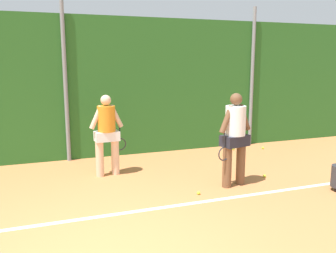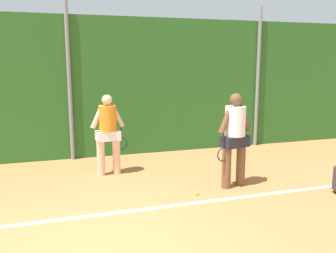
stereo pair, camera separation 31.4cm
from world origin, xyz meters
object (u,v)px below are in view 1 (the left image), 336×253
(player_foreground_near, at_px, (235,135))
(tennis_ball_2, at_px, (263,148))
(player_midcourt, at_px, (107,131))
(tennis_ball_5, at_px, (233,149))
(tennis_ball_3, at_px, (101,162))
(tennis_ball_1, at_px, (264,176))
(tennis_ball_0, at_px, (199,193))

(player_foreground_near, height_order, tennis_ball_2, player_foreground_near)
(player_midcourt, bearing_deg, tennis_ball_5, 12.10)
(player_midcourt, distance_m, tennis_ball_3, 1.36)
(tennis_ball_1, relative_size, tennis_ball_5, 1.00)
(tennis_ball_1, bearing_deg, player_midcourt, 157.55)
(player_foreground_near, distance_m, tennis_ball_1, 1.37)
(tennis_ball_0, relative_size, tennis_ball_3, 1.00)
(player_midcourt, height_order, tennis_ball_0, player_midcourt)
(player_foreground_near, distance_m, tennis_ball_3, 3.50)
(tennis_ball_2, bearing_deg, player_midcourt, -169.23)
(player_foreground_near, height_order, player_midcourt, player_foreground_near)
(tennis_ball_2, distance_m, tennis_ball_3, 4.60)
(tennis_ball_1, relative_size, tennis_ball_3, 1.00)
(tennis_ball_0, bearing_deg, player_midcourt, 128.28)
(tennis_ball_1, height_order, tennis_ball_2, same)
(tennis_ball_0, bearing_deg, tennis_ball_3, 116.89)
(tennis_ball_5, bearing_deg, tennis_ball_3, -178.59)
(player_midcourt, height_order, tennis_ball_2, player_midcourt)
(tennis_ball_0, relative_size, tennis_ball_5, 1.00)
(tennis_ball_2, bearing_deg, tennis_ball_1, -123.69)
(player_foreground_near, bearing_deg, tennis_ball_5, -132.56)
(player_foreground_near, relative_size, tennis_ball_2, 28.30)
(player_midcourt, distance_m, tennis_ball_1, 3.54)
(tennis_ball_2, xyz_separation_m, tennis_ball_3, (-4.60, 0.09, 0.00))
(tennis_ball_1, height_order, tennis_ball_3, same)
(tennis_ball_1, distance_m, tennis_ball_3, 3.88)
(tennis_ball_2, bearing_deg, tennis_ball_3, 178.92)
(player_midcourt, relative_size, tennis_ball_2, 26.86)
(player_midcourt, distance_m, tennis_ball_5, 4.01)
(tennis_ball_5, bearing_deg, tennis_ball_0, -130.10)
(tennis_ball_5, bearing_deg, player_midcourt, -164.28)
(player_midcourt, relative_size, tennis_ball_1, 26.86)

